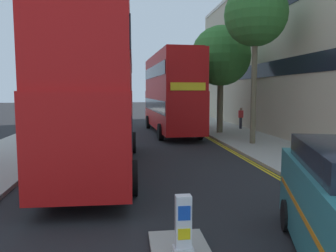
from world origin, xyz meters
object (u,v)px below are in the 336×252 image
object	(u,v)px
double_decker_bus_away	(99,91)
keep_left_bollard	(183,228)
pedestrian_far	(241,118)
double_decker_bus_oncoming	(171,91)

from	to	relation	value
double_decker_bus_away	keep_left_bollard	bearing A→B (deg)	-74.70
keep_left_bollard	double_decker_bus_away	distance (m)	7.93
double_decker_bus_away	pedestrian_far	size ratio (longest dim) A/B	6.70
double_decker_bus_oncoming	double_decker_bus_away	bearing A→B (deg)	-111.45
double_decker_bus_away	double_decker_bus_oncoming	size ratio (longest dim) A/B	1.00
double_decker_bus_oncoming	pedestrian_far	distance (m)	6.05
keep_left_bollard	pedestrian_far	size ratio (longest dim) A/B	0.69
double_decker_bus_oncoming	pedestrian_far	size ratio (longest dim) A/B	6.73
double_decker_bus_away	pedestrian_far	xyz separation A→B (m)	(9.83, 11.70, -2.04)
keep_left_bollard	double_decker_bus_away	xyz separation A→B (m)	(-1.99, 7.28, 2.42)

